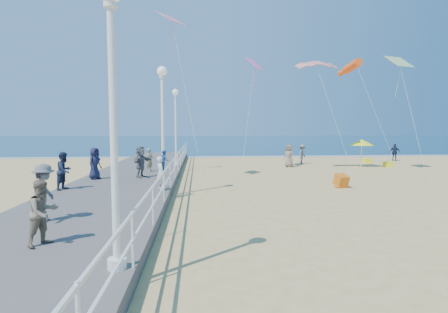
{
  "coord_description": "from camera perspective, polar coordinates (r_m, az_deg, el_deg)",
  "views": [
    {
      "loc": [
        -3.8,
        -15.56,
        3.07
      ],
      "look_at": [
        -2.5,
        2.0,
        1.6
      ],
      "focal_mm": 28.0,
      "sensor_mm": 36.0,
      "label": 1
    }
  ],
  "objects": [
    {
      "name": "spectator_5",
      "position": [
        19.14,
        -13.44,
        -0.83
      ],
      "size": [
        1.06,
        1.64,
        1.69
      ],
      "primitive_type": "imported",
      "rotation": [
        0.0,
        0.0,
        1.18
      ],
      "color": "slate",
      "rests_on": "boardwalk"
    },
    {
      "name": "lamp_post_near",
      "position": [
        6.76,
        -17.72,
        9.55
      ],
      "size": [
        0.44,
        0.44,
        5.32
      ],
      "color": "white",
      "rests_on": "boardwalk"
    },
    {
      "name": "beach_walker_c",
      "position": [
        27.47,
        10.55,
        0.1
      ],
      "size": [
        0.97,
        1.01,
        1.74
      ],
      "primitive_type": "imported",
      "rotation": [
        0.0,
        0.0,
        -0.87
      ],
      "color": "#856E5B",
      "rests_on": "ground"
    },
    {
      "name": "beach_chair_left",
      "position": [
        30.04,
        25.23,
        -1.16
      ],
      "size": [
        0.55,
        0.55,
        0.4
      ],
      "primitive_type": "cube",
      "color": "#FAF51A",
      "rests_on": "ground"
    },
    {
      "name": "spectator_6",
      "position": [
        21.59,
        -12.02,
        -0.55
      ],
      "size": [
        0.52,
        0.61,
        1.41
      ],
      "primitive_type": "imported",
      "rotation": [
        0.0,
        0.0,
        1.14
      ],
      "color": "#84805B",
      "rests_on": "boardwalk"
    },
    {
      "name": "surf_line",
      "position": [
        36.38,
        1.77,
        -0.02
      ],
      "size": [
        160.0,
        1.2,
        0.04
      ],
      "primitive_type": "cube",
      "color": "silver",
      "rests_on": "ground"
    },
    {
      "name": "spectator_4",
      "position": [
        19.18,
        -20.36,
        -1.06
      ],
      "size": [
        0.79,
        0.94,
        1.64
      ],
      "primitive_type": "imported",
      "rotation": [
        0.0,
        0.0,
        1.18
      ],
      "color": "#191C38",
      "rests_on": "boardwalk"
    },
    {
      "name": "woman_holding_toddler",
      "position": [
        15.08,
        -10.3,
        -2.72
      ],
      "size": [
        0.52,
        0.62,
        1.45
      ],
      "primitive_type": "imported",
      "rotation": [
        0.0,
        0.0,
        1.95
      ],
      "color": "silver",
      "rests_on": "boardwalk"
    },
    {
      "name": "railing",
      "position": [
        15.71,
        -8.77,
        -1.94
      ],
      "size": [
        0.05,
        42.0,
        0.55
      ],
      "color": "white",
      "rests_on": "boardwalk"
    },
    {
      "name": "kite_parafoil",
      "position": [
        25.46,
        14.99,
        14.55
      ],
      "size": [
        2.94,
        0.94,
        0.65
      ],
      "primitive_type": null,
      "rotation": [
        0.44,
        0.0,
        0.0
      ],
      "color": "red"
    },
    {
      "name": "beach_walker_b",
      "position": [
        35.66,
        26.11,
        0.62
      ],
      "size": [
        0.97,
        0.84,
        1.57
      ],
      "primitive_type": "imported",
      "rotation": [
        0.0,
        0.0,
        2.53
      ],
      "color": "#1C213E",
      "rests_on": "ground"
    },
    {
      "name": "ocean",
      "position": [
        80.7,
        -1.54,
        2.61
      ],
      "size": [
        160.0,
        90.0,
        0.05
      ],
      "primitive_type": "cube",
      "color": "#0C324C",
      "rests_on": "ground"
    },
    {
      "name": "beach_chair_right",
      "position": [
        32.57,
        22.34,
        -0.64
      ],
      "size": [
        0.55,
        0.55,
        0.4
      ],
      "primitive_type": "cube",
      "color": "#FFF41A",
      "rests_on": "ground"
    },
    {
      "name": "ground",
      "position": [
        16.31,
        9.38,
        -6.14
      ],
      "size": [
        160.0,
        160.0,
        0.0
      ],
      "primitive_type": "plane",
      "color": "#DABB72",
      "rests_on": "ground"
    },
    {
      "name": "lamp_post_far",
      "position": [
        24.61,
        -7.89,
        6.11
      ],
      "size": [
        0.44,
        0.44,
        5.32
      ],
      "color": "white",
      "rests_on": "boardwalk"
    },
    {
      "name": "kite_windsock",
      "position": [
        25.76,
        20.2,
        13.68
      ],
      "size": [
        0.99,
        2.58,
        1.06
      ],
      "primitive_type": "cylinder",
      "rotation": [
        1.36,
        0.0,
        0.17
      ],
      "color": "#F94D15"
    },
    {
      "name": "spectator_7",
      "position": [
        16.52,
        -24.62,
        -2.13
      ],
      "size": [
        0.8,
        0.92,
        1.62
      ],
      "primitive_type": "imported",
      "rotation": [
        0.0,
        0.0,
        1.3
      ],
      "color": "#1C233E",
      "rests_on": "boardwalk"
    },
    {
      "name": "boardwalk",
      "position": [
        16.25,
        -17.41,
        -5.62
      ],
      "size": [
        5.0,
        44.0,
        0.4
      ],
      "primitive_type": "cube",
      "color": "#66615C",
      "rests_on": "ground"
    },
    {
      "name": "toddler_held",
      "position": [
        15.15,
        -9.71,
        -0.57
      ],
      "size": [
        0.46,
        0.51,
        0.86
      ],
      "primitive_type": "imported",
      "rotation": [
        0.0,
        0.0,
        1.95
      ],
      "color": "#2E66AD",
      "rests_on": "boardwalk"
    },
    {
      "name": "lamp_post_mid",
      "position": [
        15.64,
        -9.99,
        6.87
      ],
      "size": [
        0.44,
        0.44,
        5.32
      ],
      "color": "white",
      "rests_on": "boardwalk"
    },
    {
      "name": "beach_walker_a",
      "position": [
        29.94,
        12.68,
        0.39
      ],
      "size": [
        1.13,
        1.25,
        1.68
      ],
      "primitive_type": "imported",
      "rotation": [
        0.0,
        0.0,
        0.97
      ],
      "color": "#5D5D62",
      "rests_on": "ground"
    },
    {
      "name": "beach_umbrella",
      "position": [
        29.06,
        21.57,
        2.15
      ],
      "size": [
        1.9,
        1.9,
        2.14
      ],
      "color": "white",
      "rests_on": "ground"
    },
    {
      "name": "box_kite",
      "position": [
        18.8,
        18.59,
        -3.95
      ],
      "size": [
        0.68,
        0.8,
        0.74
      ],
      "primitive_type": "cube",
      "rotation": [
        0.31,
        0.0,
        0.2
      ],
      "color": "red",
      "rests_on": "ground"
    },
    {
      "name": "kite_diamond_redwhite",
      "position": [
        20.25,
        -8.58,
        21.36
      ],
      "size": [
        1.69,
        1.72,
        0.69
      ],
      "primitive_type": "cube",
      "rotation": [
        0.54,
        0.0,
        0.9
      ],
      "color": "red"
    },
    {
      "name": "spectator_2",
      "position": [
        11.18,
        -27.31,
        -5.29
      ],
      "size": [
        0.66,
        1.09,
        1.64
      ],
      "primitive_type": "imported",
      "rotation": [
        0.0,
        0.0,
        1.62
      ],
      "color": "#5C5B61",
      "rests_on": "boardwalk"
    },
    {
      "name": "spectator_1",
      "position": [
        8.99,
        -27.44,
        -8.11
      ],
      "size": [
        0.86,
        0.92,
        1.5
      ],
      "primitive_type": "imported",
      "rotation": [
        0.0,
        0.0,
        1.03
      ],
      "color": "#817159",
      "rests_on": "boardwalk"
    },
    {
      "name": "kite_diamond_pink",
      "position": [
        25.47,
        5.02,
        14.82
      ],
      "size": [
        1.45,
        1.53,
        0.86
      ],
      "primitive_type": "cube",
      "rotation": [
        0.76,
        0.0,
        0.96
      ],
      "color": "#FF5DB1"
    },
    {
      "name": "kite_diamond_multi",
      "position": [
        26.97,
        26.68,
        13.68
      ],
      "size": [
        1.79,
        1.62,
        0.88
      ],
      "primitive_type": "cube",
      "rotation": [
        0.61,
        0.0,
        0.3
      ],
      "color": "#1BA8EB"
    }
  ]
}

